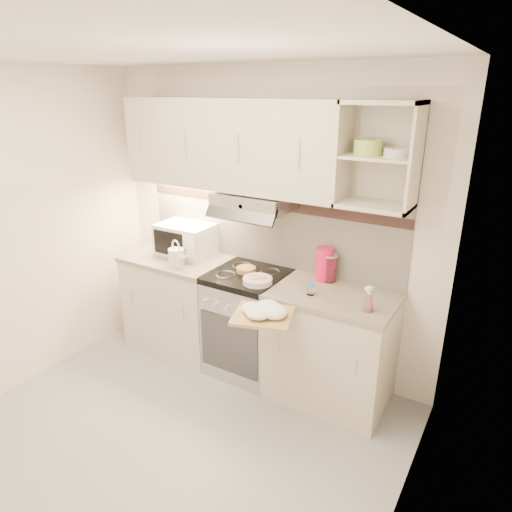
{
  "coord_description": "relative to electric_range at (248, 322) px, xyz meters",
  "views": [
    {
      "loc": [
        1.84,
        -1.8,
        2.32
      ],
      "look_at": [
        0.17,
        0.95,
        1.13
      ],
      "focal_mm": 32.0,
      "sensor_mm": 36.0,
      "label": 1
    }
  ],
  "objects": [
    {
      "name": "ground",
      "position": [
        0.0,
        -1.1,
        -0.45
      ],
      "size": [
        3.0,
        3.0,
        0.0
      ],
      "primitive_type": "plane",
      "color": "gray",
      "rests_on": "ground"
    },
    {
      "name": "room_shell",
      "position": [
        0.0,
        -0.73,
        1.18
      ],
      "size": [
        3.04,
        2.84,
        2.52
      ],
      "color": "silver",
      "rests_on": "ground"
    },
    {
      "name": "base_cabinet_left",
      "position": [
        -0.75,
        0.0,
        -0.02
      ],
      "size": [
        0.9,
        0.6,
        0.86
      ],
      "primitive_type": "cube",
      "color": "beige",
      "rests_on": "ground"
    },
    {
      "name": "worktop_left",
      "position": [
        -0.75,
        0.0,
        0.43
      ],
      "size": [
        0.92,
        0.62,
        0.04
      ],
      "primitive_type": "cube",
      "color": "gray",
      "rests_on": "base_cabinet_left"
    },
    {
      "name": "base_cabinet_right",
      "position": [
        0.75,
        0.0,
        -0.02
      ],
      "size": [
        0.9,
        0.6,
        0.86
      ],
      "primitive_type": "cube",
      "color": "beige",
      "rests_on": "ground"
    },
    {
      "name": "worktop_right",
      "position": [
        0.75,
        0.0,
        0.43
      ],
      "size": [
        0.92,
        0.62,
        0.04
      ],
      "primitive_type": "cube",
      "color": "gray",
      "rests_on": "base_cabinet_right"
    },
    {
      "name": "electric_range",
      "position": [
        0.0,
        0.0,
        0.0
      ],
      "size": [
        0.6,
        0.6,
        0.9
      ],
      "color": "#B7B7BC",
      "rests_on": "ground"
    },
    {
      "name": "microwave",
      "position": [
        -0.74,
        0.12,
        0.59
      ],
      "size": [
        0.5,
        0.38,
        0.28
      ],
      "rotation": [
        0.0,
        0.0,
        0.02
      ],
      "color": "white",
      "rests_on": "worktop_left"
    },
    {
      "name": "watering_can",
      "position": [
        -0.61,
        -0.16,
        0.53
      ],
      "size": [
        0.26,
        0.14,
        0.22
      ],
      "rotation": [
        0.0,
        0.0,
        -0.3
      ],
      "color": "silver",
      "rests_on": "worktop_left"
    },
    {
      "name": "plate_stack",
      "position": [
        0.17,
        -0.13,
        0.47
      ],
      "size": [
        0.23,
        0.23,
        0.05
      ],
      "rotation": [
        0.0,
        0.0,
        0.27
      ],
      "color": "silver",
      "rests_on": "electric_range"
    },
    {
      "name": "bread_loaf",
      "position": [
        -0.03,
        0.02,
        0.47
      ],
      "size": [
        0.16,
        0.16,
        0.04
      ],
      "primitive_type": "cylinder",
      "color": "#A3573A",
      "rests_on": "electric_range"
    },
    {
      "name": "pink_pitcher",
      "position": [
        0.58,
        0.2,
        0.58
      ],
      "size": [
        0.14,
        0.13,
        0.27
      ],
      "rotation": [
        0.0,
        0.0,
        0.27
      ],
      "color": "#EC0E47",
      "rests_on": "worktop_right"
    },
    {
      "name": "glass_jar",
      "position": [
        0.62,
        0.2,
        0.56
      ],
      "size": [
        0.12,
        0.12,
        0.22
      ],
      "rotation": [
        0.0,
        0.0,
        0.28
      ],
      "color": "silver",
      "rests_on": "worktop_right"
    },
    {
      "name": "spice_jar",
      "position": [
        0.61,
        -0.1,
        0.5
      ],
      "size": [
        0.06,
        0.06,
        0.09
      ],
      "rotation": [
        0.0,
        0.0,
        0.19
      ],
      "color": "silver",
      "rests_on": "worktop_right"
    },
    {
      "name": "spray_bottle",
      "position": [
        1.05,
        -0.14,
        0.53
      ],
      "size": [
        0.07,
        0.07,
        0.2
      ],
      "rotation": [
        0.0,
        0.0,
        -0.31
      ],
      "color": "pink",
      "rests_on": "worktop_right"
    },
    {
      "name": "cutting_board",
      "position": [
        0.45,
        -0.52,
        0.42
      ],
      "size": [
        0.48,
        0.46,
        0.02
      ],
      "primitive_type": "cube",
      "rotation": [
        0.0,
        0.0,
        0.32
      ],
      "color": "tan",
      "rests_on": "base_cabinet_right"
    },
    {
      "name": "dish_towel",
      "position": [
        0.45,
        -0.52,
        0.47
      ],
      "size": [
        0.33,
        0.29,
        0.08
      ],
      "primitive_type": null,
      "rotation": [
        0.0,
        0.0,
        -0.15
      ],
      "color": "white",
      "rests_on": "cutting_board"
    }
  ]
}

